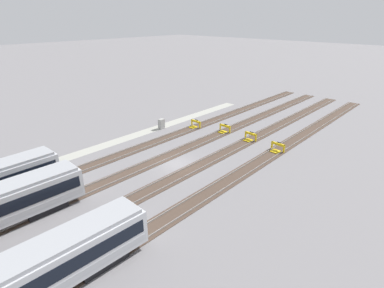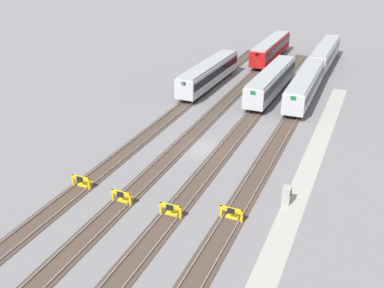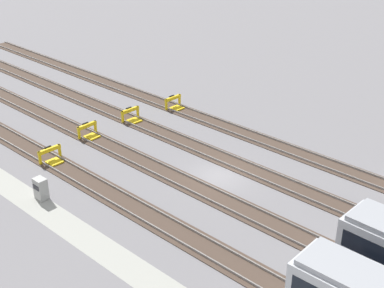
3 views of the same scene
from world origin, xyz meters
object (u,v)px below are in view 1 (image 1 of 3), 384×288
subway_car_front_row_centre (12,286)px  bumper_stop_far_inner_track (277,148)px  bumper_stop_middle_track (250,137)px  electrical_cabinet (161,124)px  bumper_stop_near_inner_track (224,129)px  bumper_stop_nearest_track (195,125)px

subway_car_front_row_centre → bumper_stop_far_inner_track: bearing=180.0°
subway_car_front_row_centre → bumper_stop_far_inner_track: 32.45m
subway_car_front_row_centre → bumper_stop_middle_track: bearing=-171.8°
bumper_stop_middle_track → subway_car_front_row_centre: bearing=8.2°
bumper_stop_middle_track → bumper_stop_far_inner_track: 4.89m
subway_car_front_row_centre → electrical_cabinet: (-27.79, -18.03, -1.24)m
subway_car_front_row_centre → bumper_stop_middle_track: (-33.22, -4.80, -1.53)m
bumper_stop_near_inner_track → electrical_cabinet: 10.11m
bumper_stop_near_inner_track → bumper_stop_far_inner_track: size_ratio=1.00×
bumper_stop_middle_track → bumper_stop_far_inner_track: bearing=80.5°
bumper_stop_nearest_track → electrical_cabinet: size_ratio=1.25×
bumper_stop_far_inner_track → electrical_cabinet: electrical_cabinet is taller
bumper_stop_far_inner_track → electrical_cabinet: 18.65m
bumper_stop_nearest_track → bumper_stop_far_inner_track: bearing=92.2°
bumper_stop_near_inner_track → electrical_cabinet: size_ratio=1.25×
subway_car_front_row_centre → electrical_cabinet: size_ratio=11.29×
bumper_stop_far_inner_track → bumper_stop_near_inner_track: bearing=-95.7°
bumper_stop_nearest_track → electrical_cabinet: (4.07, -3.59, 0.29)m
bumper_stop_nearest_track → bumper_stop_far_inner_track: same height
electrical_cabinet → bumper_stop_near_inner_track: bearing=123.5°
subway_car_front_row_centre → bumper_stop_near_inner_track: subway_car_front_row_centre is taller
subway_car_front_row_centre → bumper_stop_middle_track: 33.60m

